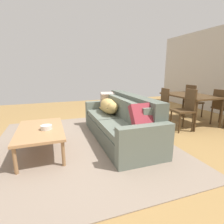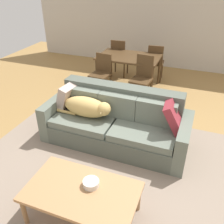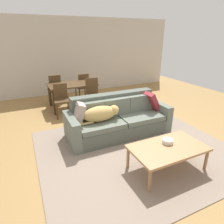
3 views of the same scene
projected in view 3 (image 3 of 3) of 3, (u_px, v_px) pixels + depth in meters
name	position (u px, v px, depth m)	size (l,w,h in m)	color
ground_plane	(128.00, 134.00, 4.40)	(10.00, 10.00, 0.00)	#9D7743
back_partition	(76.00, 56.00, 7.25)	(8.00, 0.12, 2.70)	beige
area_rug	(135.00, 149.00, 3.81)	(3.62, 3.14, 0.01)	gray
couch	(118.00, 119.00, 4.34)	(2.29, 0.89, 0.88)	#51584E
dog_on_left_cushion	(101.00, 113.00, 3.98)	(0.92, 0.34, 0.32)	tan
throw_pillow_by_left_arm	(78.00, 113.00, 3.93)	(0.14, 0.43, 0.43)	#B49E92
throw_pillow_by_right_arm	(150.00, 101.00, 4.61)	(0.11, 0.47, 0.47)	maroon
coffee_table	(168.00, 149.00, 3.13)	(1.22, 0.71, 0.43)	tan
bowl_on_coffee_table	(168.00, 141.00, 3.21)	(0.18, 0.18, 0.07)	silver
dining_table	(72.00, 86.00, 5.80)	(1.37, 0.89, 0.74)	#49321C
dining_chair_near_left	(61.00, 98.00, 5.23)	(0.44, 0.44, 0.88)	#49321C
dining_chair_near_right	(93.00, 93.00, 5.60)	(0.44, 0.44, 0.95)	#49321C
dining_chair_far_left	(55.00, 88.00, 6.13)	(0.42, 0.42, 0.95)	#49321C
dining_chair_far_right	(83.00, 85.00, 6.54)	(0.44, 0.44, 0.91)	#49321C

